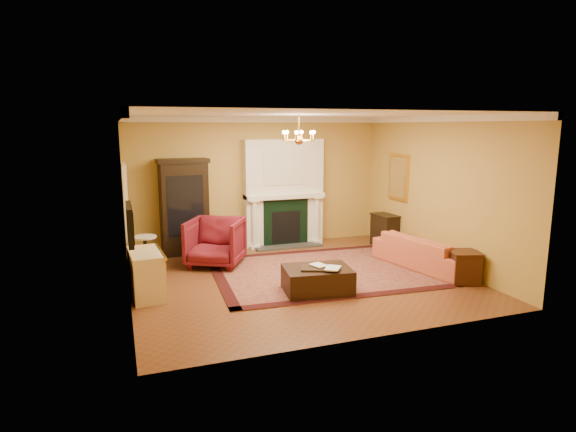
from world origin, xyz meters
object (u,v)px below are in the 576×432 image
console_table (385,231)px  leather_ottoman (317,280)px  end_table (464,268)px  china_cabinet (184,209)px  wingback_armchair (215,240)px  coral_sofa (426,247)px  commode (146,274)px  pedestal_table (146,253)px

console_table → leather_ottoman: size_ratio=0.65×
end_table → console_table: 2.85m
china_cabinet → console_table: china_cabinet is taller
wingback_armchair → leather_ottoman: (1.32, -2.18, -0.31)m
end_table → leather_ottoman: (-2.70, 0.42, -0.05)m
china_cabinet → leather_ottoman: bearing=-66.4°
end_table → wingback_armchair: bearing=147.1°
coral_sofa → console_table: bearing=-15.9°
commode → coral_sofa: bearing=-5.6°
wingback_armchair → commode: 2.01m
china_cabinet → console_table: size_ratio=2.75×
commode → console_table: bearing=12.8°
china_cabinet → pedestal_table: size_ratio=2.59×
console_table → pedestal_table: bearing=179.7°
wingback_armchair → leather_ottoman: size_ratio=0.96×
leather_ottoman → wingback_armchair: bearing=129.0°
coral_sofa → leather_ottoman: bearing=92.2°
china_cabinet → commode: 2.81m
pedestal_table → end_table: bearing=-23.3°
wingback_armchair → coral_sofa: wingback_armchair is taller
china_cabinet → leather_ottoman: 3.85m
coral_sofa → console_table: (0.15, 1.81, -0.07)m
wingback_armchair → coral_sofa: size_ratio=0.48×
wingback_armchair → pedestal_table: bearing=-140.2°
console_table → end_table: bearing=-97.0°
china_cabinet → leather_ottoman: size_ratio=1.80×
china_cabinet → commode: china_cabinet is taller
end_table → china_cabinet: bearing=139.9°
china_cabinet → coral_sofa: 5.18m
china_cabinet → wingback_armchair: size_ratio=1.89×
wingback_armchair → commode: bearing=-107.2°
china_cabinet → console_table: (4.52, -0.90, -0.64)m
pedestal_table → leather_ottoman: 3.31m
wingback_armchair → end_table: bearing=-4.4°
pedestal_table → console_table: pedestal_table is taller
console_table → leather_ottoman: console_table is taller
coral_sofa → leather_ottoman: 2.69m
console_table → leather_ottoman: (-2.76, -2.43, -0.14)m
console_table → wingback_armchair: bearing=177.7°
coral_sofa → leather_ottoman: (-2.61, -0.62, -0.21)m
wingback_armchair → pedestal_table: 1.41m
commode → end_table: 5.58m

